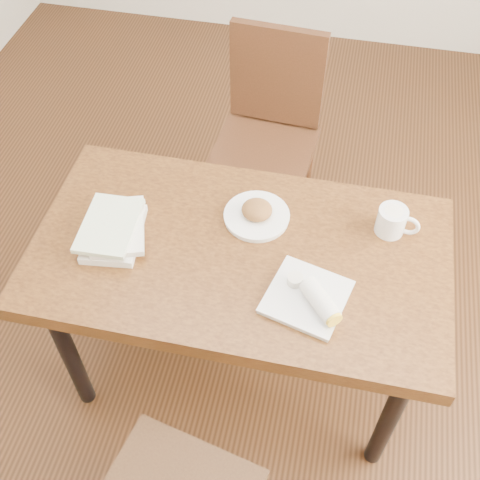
% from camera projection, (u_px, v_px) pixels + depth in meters
% --- Properties ---
extents(ground, '(4.00, 5.00, 0.01)m').
position_uv_depth(ground, '(240.00, 364.00, 2.48)').
color(ground, '#472814').
rests_on(ground, ground).
extents(table, '(1.32, 0.73, 0.75)m').
position_uv_depth(table, '(240.00, 266.00, 1.96)').
color(table, brown).
rests_on(table, ground).
extents(chair_far, '(0.45, 0.45, 0.95)m').
position_uv_depth(chair_far, '(269.00, 126.00, 2.59)').
color(chair_far, '#422312').
rests_on(chair_far, ground).
extents(plate_scone, '(0.22, 0.22, 0.07)m').
position_uv_depth(plate_scone, '(257.00, 214.00, 1.96)').
color(plate_scone, white).
rests_on(plate_scone, table).
extents(coffee_mug, '(0.14, 0.09, 0.09)m').
position_uv_depth(coffee_mug, '(393.00, 221.00, 1.91)').
color(coffee_mug, white).
rests_on(coffee_mug, table).
extents(plate_burrito, '(0.27, 0.27, 0.08)m').
position_uv_depth(plate_burrito, '(311.00, 298.00, 1.75)').
color(plate_burrito, white).
rests_on(plate_burrito, table).
extents(book_stack, '(0.23, 0.28, 0.07)m').
position_uv_depth(book_stack, '(114.00, 229.00, 1.91)').
color(book_stack, white).
rests_on(book_stack, table).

